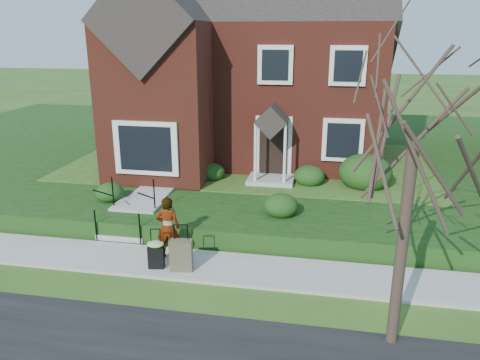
% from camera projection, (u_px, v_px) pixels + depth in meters
% --- Properties ---
extents(ground, '(120.00, 120.00, 0.00)m').
position_uv_depth(ground, '(197.00, 267.00, 11.82)').
color(ground, '#2D5119').
rests_on(ground, ground).
extents(sidewalk, '(60.00, 1.60, 0.08)m').
position_uv_depth(sidewalk, '(197.00, 265.00, 11.80)').
color(sidewalk, '#9E9B93').
rests_on(sidewalk, ground).
extents(terrace, '(44.00, 20.00, 0.60)m').
position_uv_depth(terrace, '(347.00, 156.00, 21.23)').
color(terrace, '#14350E').
rests_on(terrace, ground).
extents(walkway, '(1.20, 6.00, 0.06)m').
position_uv_depth(walkway, '(167.00, 179.00, 16.75)').
color(walkway, '#9E9B93').
rests_on(walkway, terrace).
extents(main_house, '(10.40, 10.20, 9.40)m').
position_uv_depth(main_house, '(252.00, 42.00, 19.26)').
color(main_house, maroon).
rests_on(main_house, terrace).
extents(front_steps, '(1.40, 2.02, 1.50)m').
position_uv_depth(front_steps, '(132.00, 216.00, 13.84)').
color(front_steps, '#9E9B93').
rests_on(front_steps, ground).
extents(foundation_shrubs, '(10.05, 4.51, 1.26)m').
position_uv_depth(foundation_shrubs, '(284.00, 173.00, 15.85)').
color(foundation_shrubs, '#14350F').
rests_on(foundation_shrubs, terrace).
extents(woman, '(0.65, 0.48, 1.66)m').
position_uv_depth(woman, '(168.00, 228.00, 11.91)').
color(woman, '#999999').
rests_on(woman, sidewalk).
extents(suitcase_black, '(0.48, 0.42, 1.02)m').
position_uv_depth(suitcase_black, '(156.00, 253.00, 11.50)').
color(suitcase_black, black).
rests_on(suitcase_black, sidewalk).
extents(suitcase_olive, '(0.58, 0.39, 1.17)m').
position_uv_depth(suitcase_olive, '(181.00, 255.00, 11.39)').
color(suitcase_olive, brown).
rests_on(suitcase_olive, sidewalk).
extents(tree_verge, '(4.25, 4.25, 6.07)m').
position_uv_depth(tree_verge, '(416.00, 123.00, 7.70)').
color(tree_verge, '#4C3B2E').
rests_on(tree_verge, ground).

